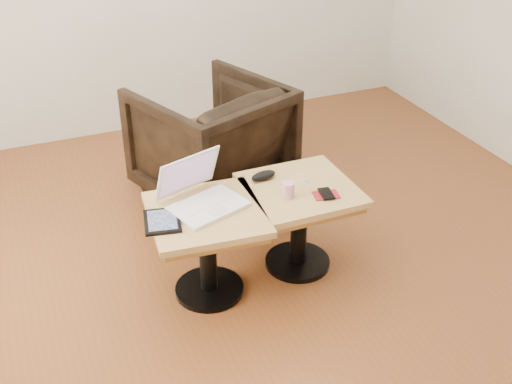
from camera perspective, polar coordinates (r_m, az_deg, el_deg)
name	(u,v)px	position (r m, az deg, el deg)	size (l,w,h in m)	color
room_shell	(260,44)	(2.93, 0.31, 12.99)	(4.52, 4.52, 2.71)	brown
side_table_left	(207,232)	(3.30, -4.40, -3.59)	(0.62, 0.62, 0.51)	black
side_table_right	(300,207)	(3.50, 3.90, -1.35)	(0.57, 0.57, 0.51)	black
laptop	(202,196)	(3.26, -4.86, -0.33)	(0.45, 0.44, 0.25)	white
tablet	(162,221)	(3.16, -8.33, -2.57)	(0.22, 0.25, 0.02)	black
charging_adapter	(161,193)	(3.39, -8.48, -0.07)	(0.04, 0.04, 0.02)	white
glasses_case	(263,176)	(3.49, 0.67, 1.47)	(0.15, 0.07, 0.05)	black
striped_cup	(288,190)	(3.32, 2.85, 0.18)	(0.07, 0.07, 0.09)	#DF4F76
earbuds_tangle	(304,181)	(3.48, 4.32, 0.95)	(0.07, 0.05, 0.01)	white
phone_on_sleeve	(326,194)	(3.37, 6.26, -0.21)	(0.15, 0.13, 0.02)	maroon
armchair	(211,141)	(4.21, -4.00, 4.52)	(0.83, 0.86, 0.78)	black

